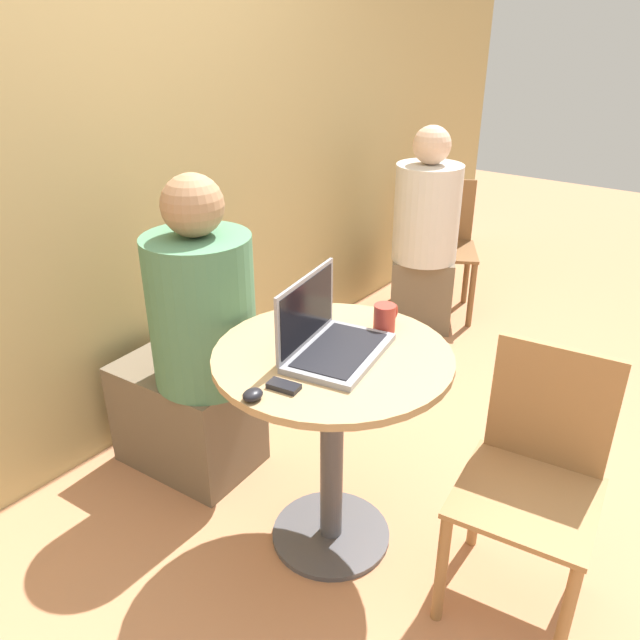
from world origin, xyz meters
name	(u,v)px	position (x,y,z in m)	size (l,w,h in m)	color
ground_plane	(331,535)	(0.00, 0.00, 0.00)	(12.00, 12.00, 0.00)	tan
back_wall	(92,138)	(0.00, 1.11, 1.30)	(7.00, 0.05, 2.60)	tan
round_table	(332,408)	(0.00, 0.00, 0.55)	(0.76, 0.76, 0.76)	#4C4C51
laptop	(329,338)	(-0.01, 0.01, 0.81)	(0.40, 0.30, 0.24)	gray
cell_phone	(284,386)	(-0.25, -0.01, 0.77)	(0.06, 0.10, 0.02)	black
computer_mouse	(253,395)	(-0.34, 0.02, 0.77)	(0.06, 0.05, 0.03)	black
coffee_cup	(385,317)	(0.23, -0.04, 0.81)	(0.12, 0.07, 0.09)	#B2382D
chair_empty	(532,481)	(0.19, -0.61, 0.44)	(0.45, 0.45, 0.84)	#9E7042
person_seated	(194,359)	(0.00, 0.66, 0.51)	(0.41, 0.62, 1.24)	brown
chair_background	(442,246)	(2.02, 0.62, 0.42)	(0.55, 0.55, 0.81)	brown
person_background	(424,246)	(1.77, 0.62, 0.49)	(0.63, 0.57, 1.19)	brown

